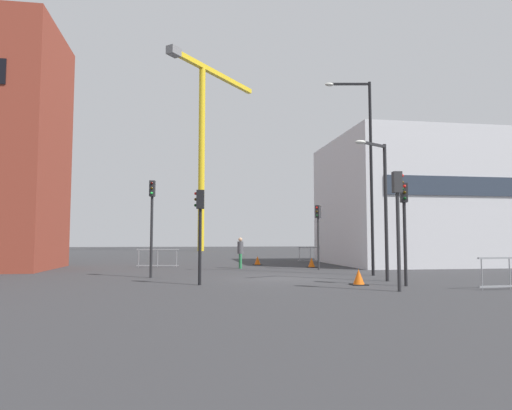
{
  "coord_description": "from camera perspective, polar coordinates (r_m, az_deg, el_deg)",
  "views": [
    {
      "loc": [
        -4.17,
        -19.21,
        1.69
      ],
      "look_at": [
        0.0,
        7.36,
        3.71
      ],
      "focal_mm": 31.74,
      "sensor_mm": 36.0,
      "label": 1
    }
  ],
  "objects": [
    {
      "name": "safety_barrier_mid_span",
      "position": [
        34.09,
        6.85,
        -6.17
      ],
      "size": [
        1.83,
        0.21,
        1.08
      ],
      "color": "gray",
      "rests_on": "ground"
    },
    {
      "name": "traffic_light_verge",
      "position": [
        16.93,
        -7.08,
        -1.92
      ],
      "size": [
        0.38,
        0.27,
        3.51
      ],
      "color": "black",
      "rests_on": "ground"
    },
    {
      "name": "traffic_cone_on_verge",
      "position": [
        29.72,
        0.19,
        -7.05
      ],
      "size": [
        0.56,
        0.56,
        0.57
      ],
      "color": "black",
      "rests_on": "ground"
    },
    {
      "name": "streetlamp_short",
      "position": [
        18.92,
        15.54,
        1.03
      ],
      "size": [
        1.64,
        0.95,
        5.57
      ],
      "color": "#232326",
      "rests_on": "ground"
    },
    {
      "name": "traffic_cone_by_barrier",
      "position": [
        17.29,
        12.82,
        -8.92
      ],
      "size": [
        0.57,
        0.57,
        0.58
      ],
      "color": "black",
      "rests_on": "ground"
    },
    {
      "name": "construction_crane",
      "position": [
        66.21,
        -6.56,
        9.85
      ],
      "size": [
        13.58,
        16.0,
        27.01
      ],
      "color": "yellow",
      "rests_on": "ground"
    },
    {
      "name": "streetlamp_tall",
      "position": [
        22.06,
        13.7,
        5.35
      ],
      "size": [
        2.18,
        0.49,
        9.19
      ],
      "color": "black",
      "rests_on": "ground"
    },
    {
      "name": "safety_barrier_rear",
      "position": [
        17.69,
        29.34,
        -7.41
      ],
      "size": [
        2.43,
        0.22,
        1.08
      ],
      "color": "gray",
      "rests_on": "ground"
    },
    {
      "name": "traffic_cone_orange",
      "position": [
        27.29,
        7.02,
        -7.26
      ],
      "size": [
        0.57,
        0.57,
        0.58
      ],
      "color": "black",
      "rests_on": "ground"
    },
    {
      "name": "ground",
      "position": [
        19.73,
        3.36,
        -9.21
      ],
      "size": [
        160.0,
        160.0,
        0.0
      ],
      "primitive_type": "plane",
      "color": "#333335"
    },
    {
      "name": "pedestrian_walking",
      "position": [
        26.17,
        -1.98,
        -5.73
      ],
      "size": [
        0.34,
        0.34,
        1.77
      ],
      "color": "#2D844C",
      "rests_on": "ground"
    },
    {
      "name": "traffic_light_crosswalk",
      "position": [
        17.29,
        18.2,
        -1.35
      ],
      "size": [
        0.31,
        0.39,
        3.73
      ],
      "color": "#232326",
      "rests_on": "ground"
    },
    {
      "name": "traffic_light_corner",
      "position": [
        25.36,
        7.84,
        -2.63
      ],
      "size": [
        0.37,
        0.37,
        3.55
      ],
      "color": "#2D2D30",
      "rests_on": "ground"
    },
    {
      "name": "traffic_light_median",
      "position": [
        20.48,
        -12.99,
        -0.95
      ],
      "size": [
        0.26,
        0.38,
        4.27
      ],
      "color": "#232326",
      "rests_on": "ground"
    },
    {
      "name": "traffic_light_island",
      "position": [
        15.48,
        17.45,
        -0.65
      ],
      "size": [
        0.38,
        0.26,
        3.9
      ],
      "color": "#2D2D30",
      "rests_on": "ground"
    },
    {
      "name": "safety_barrier_front",
      "position": [
        27.91,
        -12.29,
        -6.52
      ],
      "size": [
        2.5,
        0.41,
        1.08
      ],
      "color": "gray",
      "rests_on": "ground"
    },
    {
      "name": "office_block",
      "position": [
        33.11,
        20.76,
        0.31
      ],
      "size": [
        13.04,
        10.31,
        8.38
      ],
      "color": "silver",
      "rests_on": "ground"
    }
  ]
}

